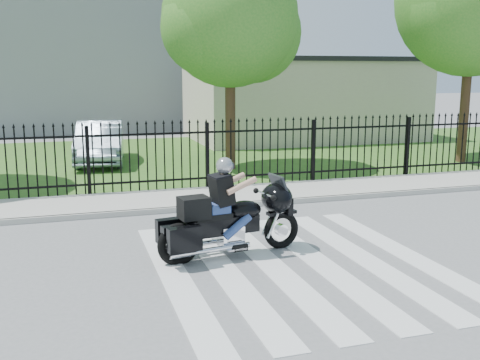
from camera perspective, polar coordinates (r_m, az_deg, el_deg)
name	(u,v)px	position (r m, az deg, el deg)	size (l,w,h in m)	color
ground	(297,265)	(9.29, 5.77, -8.56)	(120.00, 120.00, 0.00)	slate
crosswalk	(297,264)	(9.28, 5.77, -8.53)	(5.00, 5.50, 0.01)	silver
sidewalk	(217,197)	(13.83, -2.30, -1.70)	(40.00, 2.00, 0.12)	#ADAAA3
curb	(229,206)	(12.89, -1.16, -2.63)	(40.00, 0.12, 0.12)	#ADAAA3
grass_strip	(168,157)	(20.57, -7.34, 2.29)	(40.00, 12.00, 0.02)	#2C5F20
iron_fence	(207,157)	(14.63, -3.34, 2.35)	(26.00, 0.04, 1.80)	black
tree_mid	(230,19)	(17.82, -1.02, 16.05)	(4.20, 4.20, 6.78)	#382316
tree_right	(473,0)	(20.75, 22.57, 16.54)	(5.00, 5.00, 7.90)	#382316
building_low	(302,101)	(26.25, 6.36, 8.01)	(10.00, 6.00, 3.50)	#BAAE9B
building_low_roof	(303,60)	(26.22, 6.44, 12.05)	(10.20, 6.20, 0.20)	black
building_tall	(69,18)	(34.17, -17.00, 15.43)	(15.00, 10.00, 12.00)	gray
motorcycle_rider	(228,215)	(9.46, -1.26, -3.61)	(2.63, 1.10, 1.74)	black
parked_car	(100,142)	(19.64, -14.02, 3.75)	(1.50, 4.29, 1.41)	#8EA3B3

